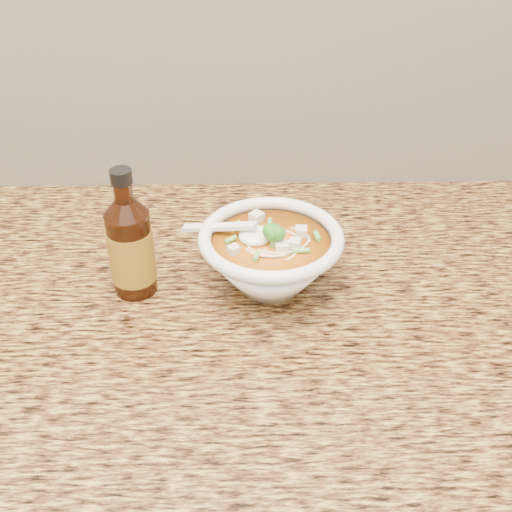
{
  "coord_description": "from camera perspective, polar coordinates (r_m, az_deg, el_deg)",
  "views": [
    {
      "loc": [
        0.14,
        0.99,
        1.46
      ],
      "look_at": [
        0.15,
        1.69,
        0.95
      ],
      "focal_mm": 45.0,
      "sensor_mm": 36.0,
      "label": 1
    }
  ],
  "objects": [
    {
      "name": "counter_slab",
      "position": [
        0.91,
        -9.66,
        -4.28
      ],
      "size": [
        4.0,
        0.68,
        0.04
      ],
      "primitive_type": "cube",
      "color": "#A48A3C",
      "rests_on": "cabinet"
    },
    {
      "name": "soup_bowl",
      "position": [
        0.87,
        1.3,
        -0.22
      ],
      "size": [
        0.22,
        0.2,
        0.11
      ],
      "rotation": [
        0.0,
        0.0,
        -0.24
      ],
      "color": "white",
      "rests_on": "counter_slab"
    },
    {
      "name": "cabinet",
      "position": [
        1.24,
        -7.49,
        -20.4
      ],
      "size": [
        4.0,
        0.65,
        0.86
      ],
      "primitive_type": "cube",
      "color": "black",
      "rests_on": "ground"
    },
    {
      "name": "hot_sauce_bottle",
      "position": [
        0.87,
        -11.06,
        0.77
      ],
      "size": [
        0.07,
        0.07,
        0.19
      ],
      "rotation": [
        0.0,
        0.0,
        0.1
      ],
      "color": "#371507",
      "rests_on": "counter_slab"
    }
  ]
}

